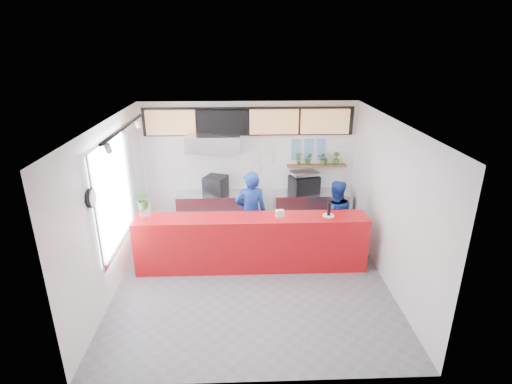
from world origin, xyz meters
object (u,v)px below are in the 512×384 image
(service_counter, at_px, (252,242))
(staff_center, at_px, (251,213))
(staff_right, at_px, (334,217))
(pepper_mill, at_px, (329,209))
(panini_oven, at_px, (216,185))
(espresso_machine, at_px, (304,184))

(service_counter, height_order, staff_center, staff_center)
(staff_right, distance_m, pepper_mill, 0.74)
(staff_center, relative_size, pepper_mill, 6.85)
(panini_oven, distance_m, espresso_machine, 2.08)
(staff_center, height_order, pepper_mill, staff_center)
(service_counter, xyz_separation_m, panini_oven, (-0.79, 1.80, 0.56))
(service_counter, bearing_deg, panini_oven, 113.65)
(panini_oven, height_order, staff_center, staff_center)
(panini_oven, bearing_deg, staff_center, -33.94)
(service_counter, xyz_separation_m, staff_right, (1.75, 0.54, 0.27))
(panini_oven, xyz_separation_m, pepper_mill, (2.28, -1.80, 0.14))
(staff_right, height_order, pepper_mill, staff_right)
(staff_right, xyz_separation_m, pepper_mill, (-0.25, -0.54, 0.43))
(espresso_machine, bearing_deg, service_counter, -145.10)
(espresso_machine, bearing_deg, staff_right, -89.63)
(espresso_machine, bearing_deg, panini_oven, 160.56)
(espresso_machine, distance_m, pepper_mill, 1.82)
(service_counter, height_order, staff_right, staff_right)
(espresso_machine, bearing_deg, pepper_mill, -103.07)
(panini_oven, relative_size, espresso_machine, 0.74)
(service_counter, xyz_separation_m, staff_center, (0.00, 0.62, 0.36))
(service_counter, xyz_separation_m, espresso_machine, (1.29, 1.80, 0.55))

